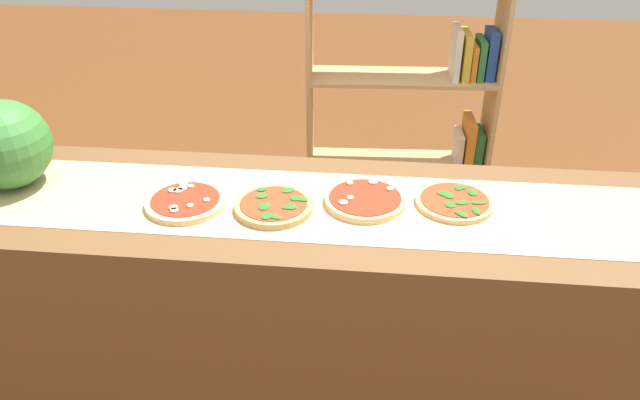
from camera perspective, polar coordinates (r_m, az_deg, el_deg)
The scene contains 8 objects.
counter at distance 2.26m, azimuth -0.00°, elevation -10.38°, with size 2.46×0.66×0.91m, color brown.
parchment_paper at distance 1.99m, azimuth -0.00°, elevation -0.47°, with size 2.16×0.43×0.00m, color tan.
pizza_mushroom_0 at distance 2.03m, azimuth -12.24°, elevation -0.15°, with size 0.26×0.26×0.03m.
pizza_spinach_1 at distance 1.96m, azimuth -4.25°, elevation -0.56°, with size 0.25×0.25×0.03m.
pizza_mushroom_2 at distance 1.99m, azimuth 4.14°, elevation 0.01°, with size 0.26×0.26×0.03m.
pizza_spinach_3 at distance 2.03m, azimuth 12.25°, elevation -0.16°, with size 0.25×0.25×0.02m.
watermelon at distance 2.29m, azimuth -26.93°, elevation 4.56°, with size 0.30×0.30×0.30m, color #387A33.
bookshelf at distance 3.19m, azimuth 9.28°, elevation 5.62°, with size 0.92×0.32×1.39m.
Camera 1 is at (0.17, -1.69, 1.95)m, focal length 34.88 mm.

